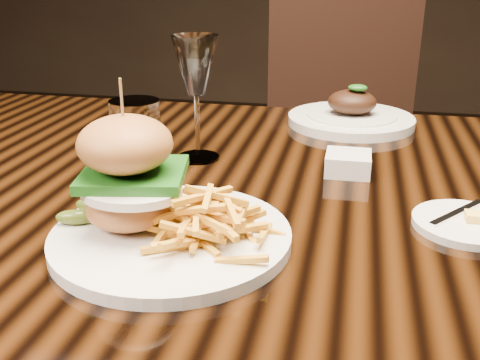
% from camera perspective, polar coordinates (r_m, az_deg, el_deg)
% --- Properties ---
extents(dining_table, '(1.60, 0.90, 0.75)m').
position_cam_1_polar(dining_table, '(0.87, 3.24, -4.79)').
color(dining_table, black).
rests_on(dining_table, ground).
extents(burger_plate, '(0.28, 0.28, 0.19)m').
position_cam_1_polar(burger_plate, '(0.65, -7.83, -2.41)').
color(burger_plate, silver).
rests_on(burger_plate, dining_table).
extents(side_saucer, '(0.13, 0.13, 0.02)m').
position_cam_1_polar(side_saucer, '(0.75, 21.97, -4.10)').
color(side_saucer, silver).
rests_on(side_saucer, dining_table).
extents(ramekin, '(0.08, 0.08, 0.03)m').
position_cam_1_polar(ramekin, '(0.89, 10.92, 1.68)').
color(ramekin, silver).
rests_on(ramekin, dining_table).
extents(wine_glass, '(0.07, 0.07, 0.20)m').
position_cam_1_polar(wine_glass, '(0.90, -4.52, 11.12)').
color(wine_glass, white).
rests_on(wine_glass, dining_table).
extents(water_tumbler, '(0.08, 0.08, 0.11)m').
position_cam_1_polar(water_tumbler, '(0.90, -10.49, 4.65)').
color(water_tumbler, white).
rests_on(water_tumbler, dining_table).
extents(far_dish, '(0.25, 0.25, 0.08)m').
position_cam_1_polar(far_dish, '(1.15, 11.22, 6.33)').
color(far_dish, silver).
rests_on(far_dish, dining_table).
extents(chair_far, '(0.54, 0.54, 0.95)m').
position_cam_1_polar(chair_far, '(1.75, 10.39, 3.77)').
color(chair_far, black).
rests_on(chair_far, ground).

